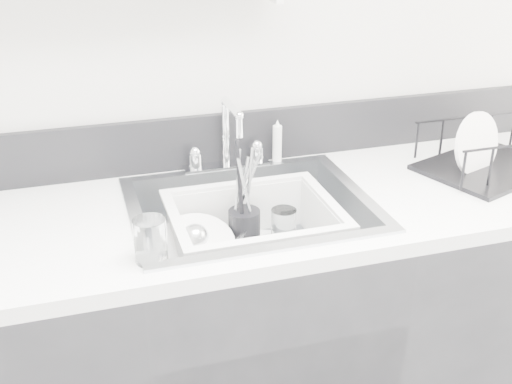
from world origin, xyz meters
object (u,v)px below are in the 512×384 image
object	(u,v)px
counter_run	(251,343)
dish_rack	(490,148)
wash_tub	(254,235)
sink	(251,234)

from	to	relation	value
counter_run	dish_rack	xyz separation A→B (m)	(0.75, 0.02, 0.53)
counter_run	dish_rack	distance (m)	0.92
counter_run	wash_tub	world-z (taller)	wash_tub
sink	wash_tub	xyz separation A→B (m)	(0.00, -0.02, 0.01)
sink	dish_rack	distance (m)	0.76
wash_tub	dish_rack	bearing A→B (deg)	3.61
counter_run	wash_tub	size ratio (longest dim) A/B	7.18
counter_run	wash_tub	bearing A→B (deg)	-85.54
sink	dish_rack	size ratio (longest dim) A/B	1.67
counter_run	dish_rack	size ratio (longest dim) A/B	8.35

